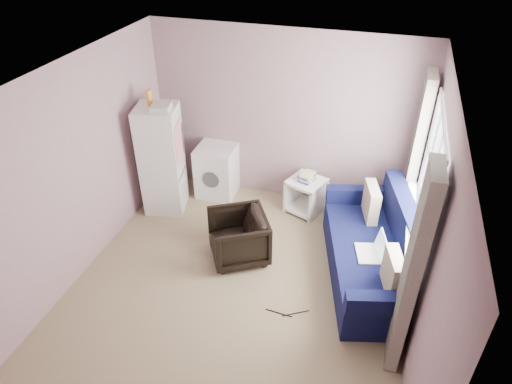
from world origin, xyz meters
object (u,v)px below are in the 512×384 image
washing_machine (217,169)px  sofa (378,255)px  armchair (238,235)px  fridge (162,159)px  side_table (306,193)px

washing_machine → sofa: bearing=-26.8°
washing_machine → sofa: size_ratio=0.35×
armchair → sofa: size_ratio=0.31×
armchair → sofa: sofa is taller
washing_machine → armchair: bearing=-60.8°
washing_machine → sofa: (2.46, -1.16, -0.08)m
washing_machine → fridge: bearing=-138.0°
fridge → armchair: bearing=-42.1°
armchair → washing_machine: size_ratio=0.89×
fridge → sofa: fridge is taller
fridge → washing_machine: (0.59, 0.56, -0.38)m
armchair → sofa: (1.68, 0.14, -0.01)m
fridge → washing_machine: 0.90m
sofa → side_table: bearing=119.9°
side_table → sofa: bearing=-45.1°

